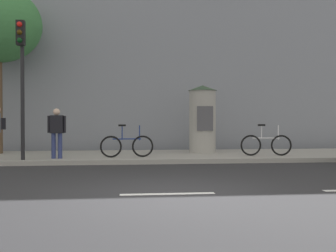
% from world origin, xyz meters
% --- Properties ---
extents(ground_plane, '(80.00, 80.00, 0.00)m').
position_xyz_m(ground_plane, '(0.00, 0.00, 0.00)').
color(ground_plane, '#2B2B2D').
extents(sidewalk_curb, '(36.00, 4.00, 0.15)m').
position_xyz_m(sidewalk_curb, '(0.00, 7.00, 0.07)').
color(sidewalk_curb, '#9E9B93').
rests_on(sidewalk_curb, ground_plane).
extents(lane_markings, '(25.80, 0.16, 0.01)m').
position_xyz_m(lane_markings, '(0.00, 0.00, 0.00)').
color(lane_markings, silver).
rests_on(lane_markings, ground_plane).
extents(building_backdrop, '(36.00, 5.00, 11.60)m').
position_xyz_m(building_backdrop, '(0.00, 12.00, 5.80)').
color(building_backdrop, gray).
rests_on(building_backdrop, ground_plane).
extents(traffic_light, '(0.24, 0.45, 4.27)m').
position_xyz_m(traffic_light, '(-3.96, 5.24, 3.02)').
color(traffic_light, black).
rests_on(traffic_light, sidewalk_curb).
extents(poster_column, '(1.10, 1.10, 2.54)m').
position_xyz_m(poster_column, '(2.11, 7.48, 1.44)').
color(poster_column, '#9E9B93').
rests_on(poster_column, sidewalk_curb).
extents(pedestrian_with_bag, '(0.58, 0.24, 1.61)m').
position_xyz_m(pedestrian_with_bag, '(-2.99, 5.69, 1.08)').
color(pedestrian_with_bag, navy).
rests_on(pedestrian_with_bag, sidewalk_curb).
extents(bicycle_leaning, '(1.77, 0.18, 1.09)m').
position_xyz_m(bicycle_leaning, '(-0.74, 5.86, 0.54)').
color(bicycle_leaning, black).
rests_on(bicycle_leaning, sidewalk_curb).
extents(bicycle_upright, '(1.76, 0.27, 1.09)m').
position_xyz_m(bicycle_upright, '(4.05, 5.94, 0.54)').
color(bicycle_upright, black).
rests_on(bicycle_upright, sidewalk_curb).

